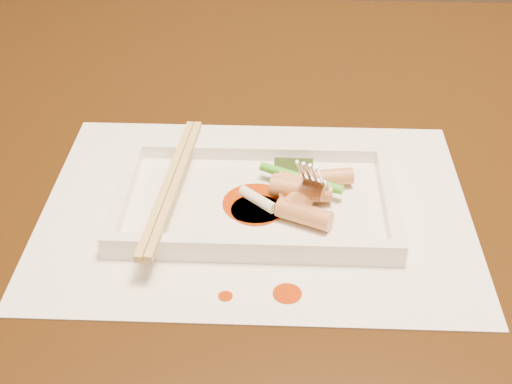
{
  "coord_description": "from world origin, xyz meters",
  "views": [
    {
      "loc": [
        -0.06,
        -0.62,
        1.16
      ],
      "look_at": [
        -0.08,
        -0.09,
        0.77
      ],
      "focal_mm": 50.0,
      "sensor_mm": 36.0,
      "label": 1
    }
  ],
  "objects_px": {
    "plate_base": "(256,204)",
    "chopstick_a": "(168,183)",
    "table": "(328,235)",
    "placemat": "(256,208)",
    "fork": "(335,124)"
  },
  "relations": [
    {
      "from": "placemat",
      "to": "plate_base",
      "type": "distance_m",
      "value": 0.0
    },
    {
      "from": "fork",
      "to": "plate_base",
      "type": "bearing_deg",
      "value": -165.58
    },
    {
      "from": "placemat",
      "to": "fork",
      "type": "height_order",
      "value": "fork"
    },
    {
      "from": "table",
      "to": "placemat",
      "type": "relative_size",
      "value": 3.5
    },
    {
      "from": "placemat",
      "to": "chopstick_a",
      "type": "distance_m",
      "value": 0.09
    },
    {
      "from": "chopstick_a",
      "to": "table",
      "type": "bearing_deg",
      "value": 28.37
    },
    {
      "from": "plate_base",
      "to": "chopstick_a",
      "type": "xyz_separation_m",
      "value": [
        -0.08,
        -0.0,
        0.02
      ]
    },
    {
      "from": "fork",
      "to": "chopstick_a",
      "type": "bearing_deg",
      "value": -173.25
    },
    {
      "from": "table",
      "to": "plate_base",
      "type": "xyz_separation_m",
      "value": [
        -0.08,
        -0.09,
        0.11
      ]
    },
    {
      "from": "chopstick_a",
      "to": "fork",
      "type": "height_order",
      "value": "fork"
    },
    {
      "from": "chopstick_a",
      "to": "plate_base",
      "type": "bearing_deg",
      "value": 0.0
    },
    {
      "from": "table",
      "to": "plate_base",
      "type": "relative_size",
      "value": 5.38
    },
    {
      "from": "table",
      "to": "fork",
      "type": "xyz_separation_m",
      "value": [
        -0.01,
        -0.07,
        0.18
      ]
    },
    {
      "from": "chopstick_a",
      "to": "fork",
      "type": "distance_m",
      "value": 0.16
    },
    {
      "from": "plate_base",
      "to": "chopstick_a",
      "type": "relative_size",
      "value": 1.21
    }
  ]
}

